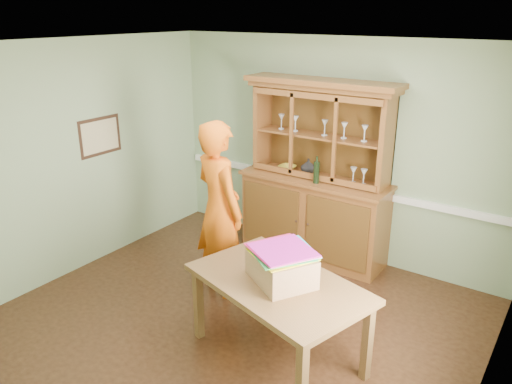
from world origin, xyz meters
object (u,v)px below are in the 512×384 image
Objects in this scene: china_hutch at (315,197)px; dining_table at (278,290)px; person at (219,209)px; cardboard_box at (281,267)px.

china_hutch reaches higher than dining_table.
china_hutch is 1.15× the size of person.
cardboard_box is 1.32m from person.
china_hutch is at bearing 110.01° from cardboard_box.
dining_table is 1.34m from person.
dining_table is (0.70, -1.98, -0.10)m from china_hutch.
china_hutch is 1.43m from person.
china_hutch is at bearing -88.03° from person.
china_hutch is at bearing 125.32° from dining_table.
cardboard_box is at bearing -69.99° from china_hutch.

